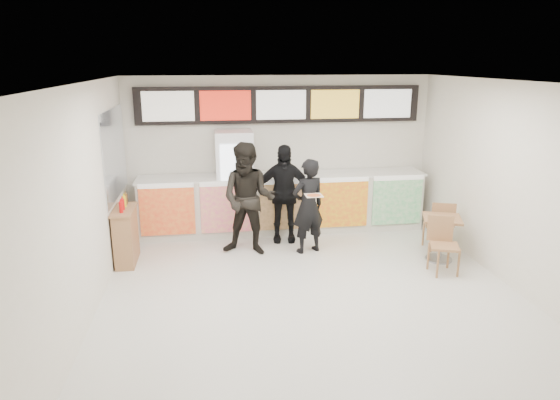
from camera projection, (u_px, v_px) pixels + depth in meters
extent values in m
plane|color=beige|center=(316.00, 302.00, 7.00)|extent=(7.00, 7.00, 0.00)
plane|color=white|center=(320.00, 83.00, 6.19)|extent=(7.00, 7.00, 0.00)
plane|color=silver|center=(280.00, 153.00, 9.93)|extent=(6.00, 0.00, 6.00)
plane|color=silver|center=(81.00, 209.00, 6.18)|extent=(0.00, 7.00, 7.00)
plane|color=silver|center=(527.00, 191.00, 7.00)|extent=(0.00, 7.00, 7.00)
cube|color=silver|center=(283.00, 204.00, 9.80)|extent=(5.50, 0.70, 1.10)
cube|color=silver|center=(283.00, 176.00, 9.65)|extent=(5.56, 0.76, 0.04)
cube|color=red|center=(167.00, 211.00, 9.12)|extent=(0.99, 0.02, 0.90)
cube|color=#F3367F|center=(228.00, 209.00, 9.28)|extent=(0.99, 0.02, 0.90)
cube|color=brown|center=(286.00, 207.00, 9.43)|extent=(0.99, 0.02, 0.90)
cube|color=yellow|center=(342.00, 204.00, 9.58)|extent=(0.99, 0.02, 0.90)
cube|color=green|center=(397.00, 202.00, 9.73)|extent=(0.99, 0.02, 0.90)
cube|color=black|center=(281.00, 105.00, 9.59)|extent=(5.50, 0.12, 0.70)
cube|color=beige|center=(168.00, 106.00, 9.24)|extent=(0.95, 0.02, 0.55)
cube|color=red|center=(226.00, 106.00, 9.38)|extent=(0.95, 0.02, 0.55)
cube|color=silver|center=(281.00, 105.00, 9.53)|extent=(0.95, 0.02, 0.55)
cube|color=gold|center=(335.00, 104.00, 9.67)|extent=(0.95, 0.02, 0.55)
cube|color=silver|center=(388.00, 104.00, 9.82)|extent=(0.95, 0.02, 0.55)
cube|color=white|center=(235.00, 183.00, 9.57)|extent=(0.70, 0.65, 2.00)
cube|color=white|center=(236.00, 185.00, 9.24)|extent=(0.54, 0.02, 1.50)
cylinder|color=#198B35|center=(225.00, 215.00, 9.41)|extent=(0.07, 0.07, 0.22)
cylinder|color=orange|center=(233.00, 215.00, 9.43)|extent=(0.07, 0.07, 0.22)
cylinder|color=#B51226|center=(240.00, 215.00, 9.45)|extent=(0.07, 0.07, 0.22)
cylinder|color=#1B29CD|center=(247.00, 214.00, 9.46)|extent=(0.07, 0.07, 0.22)
cylinder|color=orange|center=(225.00, 196.00, 9.30)|extent=(0.07, 0.07, 0.22)
cylinder|color=#B51226|center=(232.00, 196.00, 9.32)|extent=(0.07, 0.07, 0.22)
cylinder|color=#1B29CD|center=(240.00, 195.00, 9.34)|extent=(0.07, 0.07, 0.22)
cylinder|color=#198B35|center=(247.00, 195.00, 9.36)|extent=(0.07, 0.07, 0.22)
cylinder|color=#B51226|center=(224.00, 176.00, 9.20)|extent=(0.07, 0.07, 0.22)
cylinder|color=#1B29CD|center=(232.00, 176.00, 9.22)|extent=(0.07, 0.07, 0.22)
cylinder|color=#198B35|center=(239.00, 176.00, 9.24)|extent=(0.07, 0.07, 0.22)
cylinder|color=orange|center=(247.00, 175.00, 9.26)|extent=(0.07, 0.07, 0.22)
cylinder|color=#1B29CD|center=(223.00, 156.00, 9.10)|extent=(0.07, 0.07, 0.22)
cylinder|color=#198B35|center=(231.00, 156.00, 9.12)|extent=(0.07, 0.07, 0.22)
cylinder|color=orange|center=(239.00, 155.00, 9.14)|extent=(0.07, 0.07, 0.22)
cylinder|color=#B51226|center=(246.00, 155.00, 9.16)|extent=(0.07, 0.07, 0.22)
cube|color=#B2B7BF|center=(115.00, 153.00, 8.45)|extent=(0.01, 2.00, 1.50)
imported|color=black|center=(308.00, 206.00, 8.63)|extent=(0.71, 0.58, 1.67)
imported|color=black|center=(248.00, 199.00, 8.53)|extent=(1.13, 1.00, 1.96)
imported|color=black|center=(283.00, 193.00, 9.17)|extent=(1.12, 0.57, 1.82)
cube|color=beige|center=(314.00, 195.00, 8.12)|extent=(0.28, 0.28, 0.01)
cone|color=#CC7233|center=(314.00, 195.00, 8.12)|extent=(0.36, 0.36, 0.02)
cube|color=#9E7348|center=(442.00, 218.00, 8.29)|extent=(0.78, 0.78, 0.04)
cylinder|color=gray|center=(440.00, 240.00, 8.39)|extent=(0.08, 0.08, 0.73)
cylinder|color=gray|center=(438.00, 259.00, 8.48)|extent=(0.44, 0.44, 0.03)
cube|color=#9E7348|center=(444.00, 246.00, 7.84)|extent=(0.54, 0.54, 0.04)
cube|color=#9E7348|center=(440.00, 228.00, 7.96)|extent=(0.39, 0.16, 0.42)
cube|color=#9E7348|center=(437.00, 224.00, 8.89)|extent=(0.54, 0.54, 0.04)
cube|color=#9E7348|center=(444.00, 215.00, 8.64)|extent=(0.39, 0.16, 0.42)
cube|color=#9E7348|center=(126.00, 237.00, 8.27)|extent=(0.30, 0.80, 0.90)
cube|color=#9E7348|center=(124.00, 210.00, 8.14)|extent=(0.34, 0.84, 0.04)
cylinder|color=red|center=(121.00, 207.00, 7.91)|extent=(0.06, 0.06, 0.18)
cylinder|color=red|center=(123.00, 204.00, 8.07)|extent=(0.06, 0.06, 0.18)
cylinder|color=yellow|center=(124.00, 202.00, 8.23)|extent=(0.06, 0.06, 0.18)
cylinder|color=brown|center=(126.00, 199.00, 8.38)|extent=(0.06, 0.06, 0.18)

